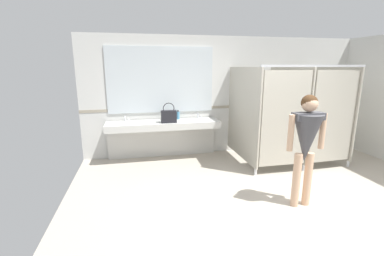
% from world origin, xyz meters
% --- Properties ---
extents(ground_plane, '(6.56, 5.56, 0.10)m').
position_xyz_m(ground_plane, '(0.00, 0.00, -0.05)').
color(ground_plane, '#B2A899').
extents(wall_back, '(6.56, 0.12, 2.60)m').
position_xyz_m(wall_back, '(0.00, 2.54, 1.30)').
color(wall_back, silver).
rests_on(wall_back, ground_plane).
extents(wall_back_tile_band, '(6.56, 0.01, 0.06)m').
position_xyz_m(wall_back_tile_band, '(0.00, 2.47, 1.05)').
color(wall_back_tile_band, '#9E937F').
rests_on(wall_back_tile_band, wall_back).
extents(vanity_counter, '(2.35, 0.57, 0.95)m').
position_xyz_m(vanity_counter, '(-1.58, 2.26, 0.62)').
color(vanity_counter, silver).
rests_on(vanity_counter, ground_plane).
extents(mirror_panel, '(2.25, 0.02, 1.38)m').
position_xyz_m(mirror_panel, '(-1.58, 2.47, 1.67)').
color(mirror_panel, silver).
rests_on(mirror_panel, wall_back).
extents(bathroom_stalls, '(2.05, 1.55, 1.99)m').
position_xyz_m(bathroom_stalls, '(0.97, 1.47, 1.04)').
color(bathroom_stalls, '#B2AD9E').
rests_on(bathroom_stalls, ground_plane).
extents(person_standing, '(0.56, 0.40, 1.60)m').
position_xyz_m(person_standing, '(0.13, -0.17, 1.00)').
color(person_standing, '#DBAD89').
rests_on(person_standing, ground_plane).
extents(handbag, '(0.31, 0.13, 0.41)m').
position_xyz_m(handbag, '(-1.49, 2.03, 0.97)').
color(handbag, black).
rests_on(handbag, vanity_counter).
extents(soap_dispenser, '(0.07, 0.07, 0.20)m').
position_xyz_m(soap_dispenser, '(-1.25, 2.34, 0.92)').
color(soap_dispenser, teal).
rests_on(soap_dispenser, vanity_counter).
extents(paper_cup, '(0.07, 0.07, 0.09)m').
position_xyz_m(paper_cup, '(-1.35, 2.14, 0.88)').
color(paper_cup, white).
rests_on(paper_cup, vanity_counter).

